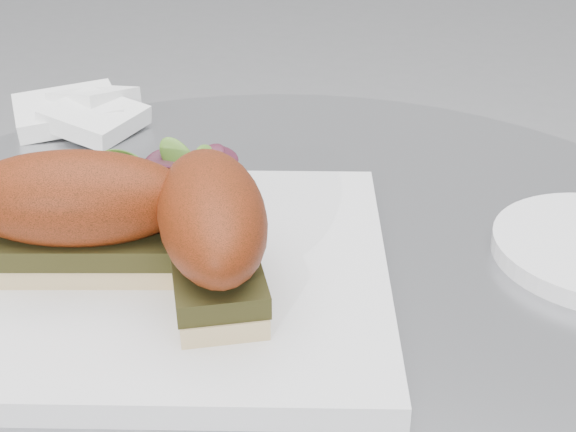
% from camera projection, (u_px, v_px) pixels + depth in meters
% --- Properties ---
extents(plate, '(0.34, 0.34, 0.02)m').
position_uv_depth(plate, '(171.00, 270.00, 0.53)').
color(plate, silver).
rests_on(plate, table).
extents(sandwich_left, '(0.16, 0.10, 0.08)m').
position_uv_depth(sandwich_left, '(77.00, 211.00, 0.50)').
color(sandwich_left, '#D9BA87').
rests_on(sandwich_left, plate).
extents(sandwich_right, '(0.12, 0.16, 0.08)m').
position_uv_depth(sandwich_right, '(212.00, 227.00, 0.48)').
color(sandwich_right, '#D9BA87').
rests_on(sandwich_right, plate).
extents(salad, '(0.10, 0.10, 0.05)m').
position_uv_depth(salad, '(183.00, 171.00, 0.60)').
color(salad, '#5B8D2E').
rests_on(salad, plate).
extents(napkin, '(0.16, 0.16, 0.02)m').
position_uv_depth(napkin, '(81.00, 118.00, 0.78)').
color(napkin, white).
rests_on(napkin, table).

